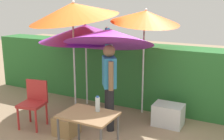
# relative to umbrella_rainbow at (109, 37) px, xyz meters

# --- Properties ---
(ground_plane) EXTENTS (24.00, 24.00, 0.00)m
(ground_plane) POSITION_rel_umbrella_rainbow_xyz_m (0.09, -0.37, -1.71)
(ground_plane) COLOR #9E8466
(hedge_row) EXTENTS (8.00, 0.70, 1.41)m
(hedge_row) POSITION_rel_umbrella_rainbow_xyz_m (0.09, 1.24, -1.01)
(hedge_row) COLOR #2D7033
(hedge_row) RESTS_ON ground_plane
(umbrella_rainbow) EXTENTS (1.75, 1.70, 2.17)m
(umbrella_rainbow) POSITION_rel_umbrella_rainbow_xyz_m (0.00, 0.00, 0.00)
(umbrella_rainbow) COLOR silver
(umbrella_rainbow) RESTS_ON ground_plane
(umbrella_orange) EXTENTS (2.08, 2.07, 1.91)m
(umbrella_orange) POSITION_rel_umbrella_rainbow_xyz_m (-0.96, 0.67, -0.03)
(umbrella_orange) COLOR silver
(umbrella_orange) RESTS_ON ground_plane
(umbrella_yellow) EXTENTS (1.79, 1.78, 2.52)m
(umbrella_yellow) POSITION_rel_umbrella_rainbow_xyz_m (-0.76, -0.05, 0.46)
(umbrella_yellow) COLOR silver
(umbrella_yellow) RESTS_ON ground_plane
(umbrella_navy) EXTENTS (1.44, 1.42, 2.31)m
(umbrella_navy) POSITION_rel_umbrella_rainbow_xyz_m (0.41, 0.77, 0.34)
(umbrella_navy) COLOR silver
(umbrella_navy) RESTS_ON ground_plane
(person_vendor) EXTENTS (0.40, 0.50, 1.88)m
(person_vendor) POSITION_rel_umbrella_rainbow_xyz_m (0.11, -0.22, -0.78)
(person_vendor) COLOR black
(person_vendor) RESTS_ON ground_plane
(chair_plastic) EXTENTS (0.51, 0.51, 0.89)m
(chair_plastic) POSITION_rel_umbrella_rainbow_xyz_m (-1.20, -0.82, -1.20)
(chair_plastic) COLOR #B72D2D
(chair_plastic) RESTS_ON ground_plane
(cooler_box) EXTENTS (0.57, 0.42, 0.43)m
(cooler_box) POSITION_rel_umbrella_rainbow_xyz_m (1.08, 0.40, -1.50)
(cooler_box) COLOR silver
(cooler_box) RESTS_ON ground_plane
(crate_cardboard) EXTENTS (0.39, 0.39, 0.34)m
(crate_cardboard) POSITION_rel_umbrella_rainbow_xyz_m (-0.44, -0.83, -1.54)
(crate_cardboard) COLOR #9E7A4C
(crate_cardboard) RESTS_ON ground_plane
(folding_table) EXTENTS (0.80, 0.60, 0.75)m
(folding_table) POSITION_rel_umbrella_rainbow_xyz_m (0.37, -1.36, -1.06)
(folding_table) COLOR #4C4C51
(folding_table) RESTS_ON ground_plane
(bottle_water) EXTENTS (0.07, 0.07, 0.24)m
(bottle_water) POSITION_rel_umbrella_rainbow_xyz_m (0.44, -1.21, -0.85)
(bottle_water) COLOR silver
(bottle_water) RESTS_ON folding_table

